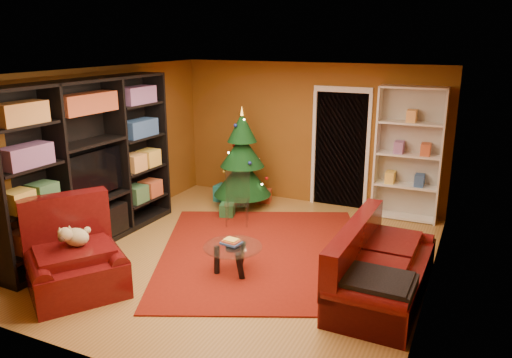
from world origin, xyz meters
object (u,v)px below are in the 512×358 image
at_px(armchair, 75,256).
at_px(coffee_table, 233,259).
at_px(dog, 76,237).
at_px(christmas_tree, 242,158).
at_px(acrylic_chair, 237,202).
at_px(sofa, 384,262).
at_px(white_bookshelf, 408,155).
at_px(gift_box_red, 264,196).
at_px(media_unit, 89,165).
at_px(gift_box_teal, 224,193).
at_px(gift_box_green, 227,210).
at_px(rug, 265,253).

height_order(armchair, coffee_table, armchair).
relative_size(armchair, dog, 2.95).
height_order(christmas_tree, acrylic_chair, christmas_tree).
bearing_deg(armchair, coffee_table, -16.68).
bearing_deg(sofa, white_bookshelf, 5.28).
height_order(gift_box_red, white_bookshelf, white_bookshelf).
xyz_separation_m(coffee_table, acrylic_chair, (-0.76, 1.62, 0.19)).
bearing_deg(white_bookshelf, dog, -127.94).
height_order(media_unit, gift_box_teal, media_unit).
distance_m(media_unit, gift_box_teal, 2.95).
distance_m(gift_box_teal, armchair, 3.90).
bearing_deg(gift_box_teal, sofa, -34.60).
bearing_deg(christmas_tree, gift_box_red, 56.48).
xyz_separation_m(gift_box_green, dog, (-0.45, -3.04, 0.57)).
xyz_separation_m(christmas_tree, white_bookshelf, (2.82, 0.61, 0.22)).
height_order(media_unit, christmas_tree, media_unit).
bearing_deg(coffee_table, media_unit, 179.07).
distance_m(media_unit, christmas_tree, 2.81).
height_order(rug, white_bookshelf, white_bookshelf).
height_order(gift_box_teal, armchair, armchair).
bearing_deg(coffee_table, dog, -143.19).
xyz_separation_m(christmas_tree, sofa, (3.02, -2.26, -0.46)).
bearing_deg(christmas_tree, media_unit, -117.24).
distance_m(media_unit, white_bookshelf, 5.13).
xyz_separation_m(media_unit, armchair, (0.85, -1.26, -0.77)).
height_order(media_unit, coffee_table, media_unit).
bearing_deg(armchair, gift_box_green, 26.60).
relative_size(gift_box_green, white_bookshelf, 0.10).
relative_size(media_unit, christmas_tree, 1.71).
bearing_deg(sofa, christmas_tree, 54.37).
xyz_separation_m(gift_box_green, coffee_table, (1.09, -1.89, 0.08)).
distance_m(rug, gift_box_teal, 2.55).
height_order(white_bookshelf, sofa, white_bookshelf).
height_order(christmas_tree, coffee_table, christmas_tree).
height_order(christmas_tree, gift_box_teal, christmas_tree).
distance_m(rug, media_unit, 2.88).
height_order(gift_box_red, acrylic_chair, acrylic_chair).
relative_size(rug, christmas_tree, 1.84).
bearing_deg(armchair, rug, -5.07).
relative_size(white_bookshelf, dog, 5.81).
xyz_separation_m(gift_box_green, white_bookshelf, (2.80, 1.24, 1.01)).
bearing_deg(white_bookshelf, christmas_tree, -168.50).
relative_size(gift_box_green, dog, 0.60).
bearing_deg(white_bookshelf, gift_box_red, -176.04).
relative_size(rug, acrylic_chair, 4.35).
distance_m(rug, christmas_tree, 2.32).
height_order(media_unit, white_bookshelf, media_unit).
bearing_deg(gift_box_green, coffee_table, -59.95).
height_order(rug, sofa, sofa).
distance_m(white_bookshelf, dog, 5.39).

